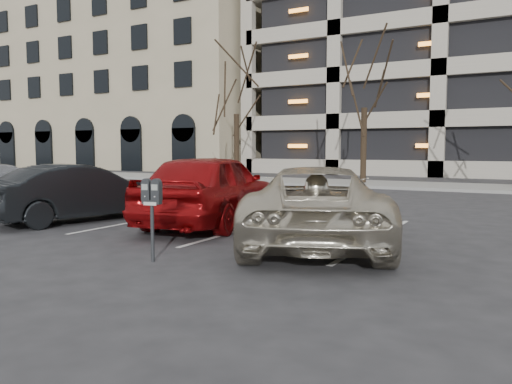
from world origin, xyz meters
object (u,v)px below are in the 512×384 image
at_px(car_red, 212,189).
at_px(car_dark, 79,193).
at_px(suv_silver, 316,205).
at_px(parking_meter, 152,200).
at_px(tree_b, 365,60).
at_px(tree_a, 236,73).

distance_m(car_red, car_dark, 3.28).
bearing_deg(suv_silver, parking_meter, 35.34).
distance_m(tree_b, car_red, 14.68).
height_order(suv_silver, car_dark, suv_silver).
xyz_separation_m(tree_a, tree_b, (7.00, 0.00, 0.10)).
relative_size(tree_b, suv_silver, 1.44).
bearing_deg(tree_a, car_red, -61.02).
xyz_separation_m(tree_a, car_red, (7.63, -13.78, -4.92)).
distance_m(tree_a, suv_silver, 18.85).
bearing_deg(parking_meter, car_dark, 141.37).
relative_size(tree_a, car_dark, 1.93).
xyz_separation_m(tree_a, suv_silver, (10.57, -14.77, -5.03)).
distance_m(parking_meter, car_dark, 5.07).
height_order(tree_a, suv_silver, tree_a).
bearing_deg(suv_silver, tree_a, -76.31).
relative_size(tree_b, car_dark, 1.96).
bearing_deg(tree_b, car_dark, -99.49).
distance_m(tree_a, tree_b, 7.00).
height_order(parking_meter, car_dark, car_dark).
bearing_deg(car_red, car_dark, 7.93).
bearing_deg(tree_a, tree_b, 0.00).
distance_m(tree_a, car_dark, 16.29).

